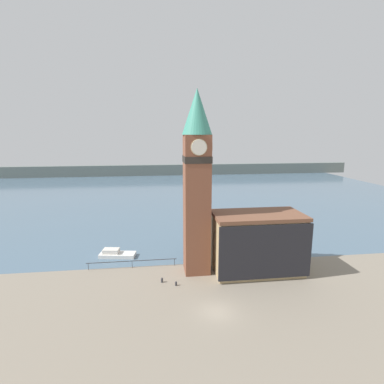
{
  "coord_description": "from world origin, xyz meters",
  "views": [
    {
      "loc": [
        -6.65,
        -29.62,
        19.53
      ],
      "look_at": [
        -1.81,
        7.75,
        12.16
      ],
      "focal_mm": 28.0,
      "sensor_mm": 36.0,
      "label": 1
    }
  ],
  "objects_px": {
    "pier_building": "(257,243)",
    "mooring_bollard_near": "(162,280)",
    "clock_tower": "(197,179)",
    "mooring_bollard_far": "(176,283)",
    "boat_near": "(116,254)"
  },
  "relations": [
    {
      "from": "pier_building",
      "to": "mooring_bollard_near",
      "type": "distance_m",
      "value": 14.29
    },
    {
      "from": "pier_building",
      "to": "mooring_bollard_near",
      "type": "bearing_deg",
      "value": -173.17
    },
    {
      "from": "clock_tower",
      "to": "mooring_bollard_far",
      "type": "bearing_deg",
      "value": -129.89
    },
    {
      "from": "boat_near",
      "to": "pier_building",
      "type": "bearing_deg",
      "value": -11.5
    },
    {
      "from": "pier_building",
      "to": "boat_near",
      "type": "height_order",
      "value": "pier_building"
    },
    {
      "from": "clock_tower",
      "to": "boat_near",
      "type": "distance_m",
      "value": 19.03
    },
    {
      "from": "clock_tower",
      "to": "mooring_bollard_near",
      "type": "distance_m",
      "value": 14.34
    },
    {
      "from": "pier_building",
      "to": "boat_near",
      "type": "xyz_separation_m",
      "value": [
        -20.75,
        7.87,
        -3.83
      ]
    },
    {
      "from": "clock_tower",
      "to": "boat_near",
      "type": "height_order",
      "value": "clock_tower"
    },
    {
      "from": "clock_tower",
      "to": "boat_near",
      "type": "relative_size",
      "value": 4.28
    },
    {
      "from": "clock_tower",
      "to": "mooring_bollard_far",
      "type": "relative_size",
      "value": 42.5
    },
    {
      "from": "clock_tower",
      "to": "boat_near",
      "type": "xyz_separation_m",
      "value": [
        -12.2,
        6.68,
        -13.0
      ]
    },
    {
      "from": "clock_tower",
      "to": "pier_building",
      "type": "xyz_separation_m",
      "value": [
        8.56,
        -1.19,
        -9.17
      ]
    },
    {
      "from": "pier_building",
      "to": "boat_near",
      "type": "distance_m",
      "value": 22.52
    },
    {
      "from": "boat_near",
      "to": "clock_tower",
      "type": "bearing_deg",
      "value": -19.45
    }
  ]
}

